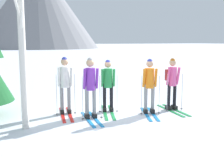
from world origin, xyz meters
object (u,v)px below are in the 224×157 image
(skier_in_purple, at_px, (90,84))
(birch_tree_tall, at_px, (21,23))
(skier_in_orange, at_px, (150,84))
(skier_in_green, at_px, (108,84))
(skier_in_white, at_px, (65,83))
(skier_in_pink, at_px, (172,81))

(skier_in_purple, bearing_deg, birch_tree_tall, -177.56)
(birch_tree_tall, bearing_deg, skier_in_orange, -4.15)
(skier_in_green, bearing_deg, birch_tree_tall, -169.03)
(skier_in_white, relative_size, skier_in_orange, 1.04)
(skier_in_purple, bearing_deg, skier_in_pink, -6.12)
(skier_in_purple, distance_m, skier_in_orange, 1.85)
(skier_in_white, relative_size, skier_in_green, 1.00)
(skier_in_purple, height_order, skier_in_orange, skier_in_purple)
(skier_in_orange, distance_m, skier_in_pink, 0.92)
(skier_in_white, height_order, skier_in_green, skier_in_white)
(skier_in_white, xyz_separation_m, skier_in_green, (1.28, -0.37, -0.07))
(skier_in_white, bearing_deg, skier_in_purple, -58.08)
(skier_in_white, distance_m, skier_in_purple, 0.94)
(skier_in_green, bearing_deg, skier_in_purple, -151.09)
(skier_in_orange, xyz_separation_m, birch_tree_tall, (-3.67, 0.27, 1.75))
(skier_in_white, relative_size, birch_tree_tall, 0.33)
(skier_in_green, xyz_separation_m, skier_in_orange, (1.04, -0.78, 0.04))
(skier_in_pink, relative_size, birch_tree_tall, 0.32)
(skier_in_orange, xyz_separation_m, skier_in_pink, (0.92, 0.05, 0.02))
(skier_in_orange, relative_size, skier_in_pink, 1.01)
(skier_in_white, height_order, skier_in_purple, skier_in_purple)
(skier_in_white, xyz_separation_m, skier_in_orange, (2.32, -1.15, -0.04))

